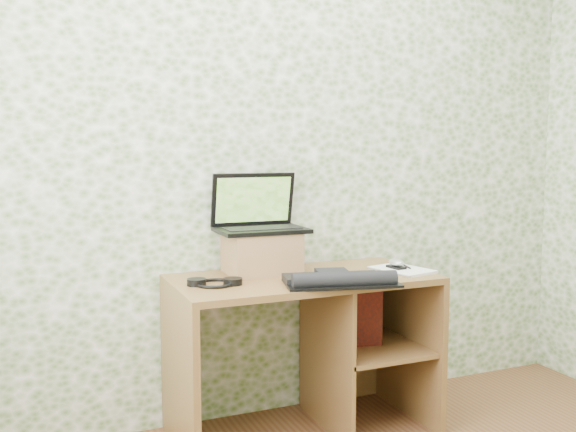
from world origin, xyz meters
name	(u,v)px	position (x,y,z in m)	size (l,w,h in m)	color
wall_back	(277,156)	(0.00, 1.75, 1.30)	(3.50, 3.50, 0.00)	white
desk	(315,329)	(0.08, 1.47, 0.48)	(1.20, 0.60, 0.75)	brown
riser	(262,253)	(-0.15, 1.58, 0.85)	(0.32, 0.27, 0.19)	olive
laptop	(258,218)	(-0.15, 1.63, 1.01)	(0.42, 0.29, 0.27)	black
keyboard	(338,279)	(0.06, 1.21, 0.77)	(0.50, 0.35, 0.07)	black
headphones	(215,283)	(-0.43, 1.41, 0.76)	(0.23, 0.21, 0.03)	black
notepad	(402,270)	(0.49, 1.36, 0.76)	(0.20, 0.28, 0.01)	white
mouse	(396,265)	(0.47, 1.38, 0.78)	(0.06, 0.10, 0.03)	#B8B8BA
pen	(406,266)	(0.53, 1.39, 0.77)	(0.01, 0.01, 0.12)	black
red_box	(356,316)	(0.28, 1.44, 0.53)	(0.24, 0.08, 0.29)	maroon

